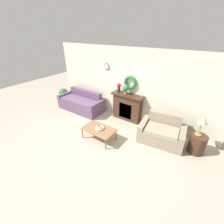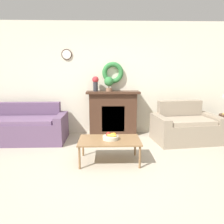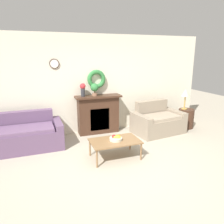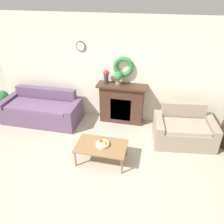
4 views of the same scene
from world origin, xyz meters
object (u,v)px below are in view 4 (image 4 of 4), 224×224
(potted_plant_on_mantel, at_px, (118,77))
(loveseat_right, at_px, (184,130))
(vase_on_mantel_left, at_px, (106,76))
(potted_plant_floor_by_couch, at_px, (2,100))
(fruit_bowl, at_px, (103,144))
(couch_left, at_px, (42,110))
(coffee_table, at_px, (101,147))
(fireplace, at_px, (122,103))

(potted_plant_on_mantel, bearing_deg, loveseat_right, -17.78)
(vase_on_mantel_left, distance_m, potted_plant_on_mantel, 0.32)
(potted_plant_on_mantel, distance_m, potted_plant_floor_by_couch, 3.38)
(vase_on_mantel_left, xyz_separation_m, potted_plant_floor_by_couch, (-2.94, -0.38, -0.83))
(fruit_bowl, relative_size, potted_plant_floor_by_couch, 0.38)
(vase_on_mantel_left, bearing_deg, couch_left, -165.48)
(couch_left, height_order, fruit_bowl, couch_left)
(coffee_table, distance_m, vase_on_mantel_left, 1.91)
(potted_plant_on_mantel, bearing_deg, fruit_bowl, -89.90)
(potted_plant_floor_by_couch, bearing_deg, vase_on_mantel_left, 7.36)
(coffee_table, xyz_separation_m, fruit_bowl, (0.02, 0.01, 0.08))
(potted_plant_on_mantel, bearing_deg, fireplace, 8.57)
(fireplace, bearing_deg, fruit_bowl, -93.26)
(coffee_table, bearing_deg, potted_plant_floor_by_couch, 158.60)
(fireplace, bearing_deg, potted_plant_floor_by_couch, -173.63)
(fireplace, bearing_deg, loveseat_right, -19.25)
(coffee_table, relative_size, vase_on_mantel_left, 2.97)
(fireplace, distance_m, potted_plant_on_mantel, 0.74)
(loveseat_right, bearing_deg, potted_plant_floor_by_couch, 170.50)
(coffee_table, bearing_deg, fruit_bowl, 16.33)
(vase_on_mantel_left, bearing_deg, fireplace, -0.77)
(coffee_table, xyz_separation_m, vase_on_mantel_left, (-0.30, 1.65, 0.91))
(fruit_bowl, distance_m, vase_on_mantel_left, 1.87)
(fireplace, height_order, couch_left, fireplace)
(potted_plant_on_mantel, bearing_deg, vase_on_mantel_left, 176.39)
(couch_left, bearing_deg, potted_plant_floor_by_couch, 176.91)
(coffee_table, bearing_deg, vase_on_mantel_left, 100.22)
(couch_left, height_order, potted_plant_floor_by_couch, couch_left)
(vase_on_mantel_left, bearing_deg, coffee_table, -79.78)
(fruit_bowl, xyz_separation_m, vase_on_mantel_left, (-0.32, 1.64, 0.84))
(couch_left, relative_size, potted_plant_floor_by_couch, 2.84)
(couch_left, xyz_separation_m, coffee_table, (1.99, -1.21, 0.05))
(vase_on_mantel_left, relative_size, potted_plant_floor_by_couch, 0.49)
(loveseat_right, distance_m, fruit_bowl, 2.00)
(coffee_table, distance_m, fruit_bowl, 0.08)
(potted_plant_floor_by_couch, bearing_deg, fireplace, 6.37)
(fireplace, xyz_separation_m, fruit_bowl, (-0.09, -1.63, -0.10))
(potted_plant_on_mantel, bearing_deg, coffee_table, -90.72)
(couch_left, height_order, loveseat_right, loveseat_right)
(coffee_table, relative_size, potted_plant_on_mantel, 3.08)
(couch_left, xyz_separation_m, vase_on_mantel_left, (1.69, 0.44, 0.97))
(loveseat_right, xyz_separation_m, potted_plant_on_mantel, (-1.68, 0.54, 0.97))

